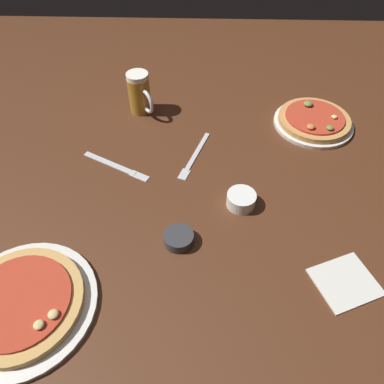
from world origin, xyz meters
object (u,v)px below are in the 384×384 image
Objects in this scene: ramekin_sauce at (179,238)px; fork_left at (195,156)px; napkin_folded at (345,282)px; knife_right at (116,166)px; pizza_plate_far at (314,121)px; ramekin_butter at (241,200)px; beer_mug_dark at (140,94)px; pizza_plate_near at (21,304)px.

fork_left is (0.03, 0.32, -0.01)m from ramekin_sauce.
napkin_folded is 0.63× the size of knife_right.
pizza_plate_far reaches higher than knife_right.
ramekin_butter is at bearing -20.64° from knife_right.
napkin_folded reaches higher than fork_left.
pizza_plate_far reaches higher than fork_left.
ramekin_butter reaches higher than knife_right.
fork_left is (0.19, -0.24, -0.07)m from beer_mug_dark.
ramekin_sauce is at bearing -95.51° from fork_left.
knife_right is (0.13, 0.45, -0.01)m from pizza_plate_near.
ramekin_butter is at bearing -55.43° from fork_left.
pizza_plate_near reaches higher than napkin_folded.
pizza_plate_near is 0.76m from beer_mug_dark.
ramekin_butter is (0.16, 0.13, 0.01)m from ramekin_sauce.
napkin_folded is (0.23, -0.23, -0.02)m from ramekin_butter.
ramekin_sauce is (-0.43, -0.49, -0.00)m from pizza_plate_far.
ramekin_sauce is 0.32m from fork_left.
pizza_plate_far is 0.45m from ramekin_butter.
pizza_plate_near is 0.72m from napkin_folded.
ramekin_butter reaches higher than napkin_folded.
fork_left and knife_right have the same top height.
ramekin_butter reaches higher than fork_left.
knife_right is (-0.37, 0.14, -0.02)m from ramekin_butter.
napkin_folded is 0.55m from fork_left.
beer_mug_dark is (0.17, 0.74, 0.05)m from pizza_plate_near.
beer_mug_dark reaches higher than ramekin_sauce.
beer_mug_dark is 0.65× the size of knife_right.
ramekin_sauce is 0.56× the size of napkin_folded.
knife_right is (-0.63, -0.23, -0.01)m from pizza_plate_far.
knife_right is (-0.24, -0.05, 0.00)m from fork_left.
knife_right is at bearing 148.31° from napkin_folded.
beer_mug_dark is 0.30m from knife_right.
knife_right is (-0.59, 0.37, -0.00)m from napkin_folded.
ramekin_butter is (0.33, -0.43, -0.05)m from beer_mug_dark.
pizza_plate_near reaches higher than ramekin_sauce.
ramekin_butter is at bearing -52.73° from beer_mug_dark.
pizza_plate_far is 1.20× the size of fork_left.
pizza_plate_far is at bearing 23.64° from fork_left.
ramekin_sauce is 0.34× the size of fork_left.
knife_right is at bearing -160.33° from pizza_plate_far.
pizza_plate_far is at bearing 53.86° from ramekin_butter.
beer_mug_dark is 0.86m from napkin_folded.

